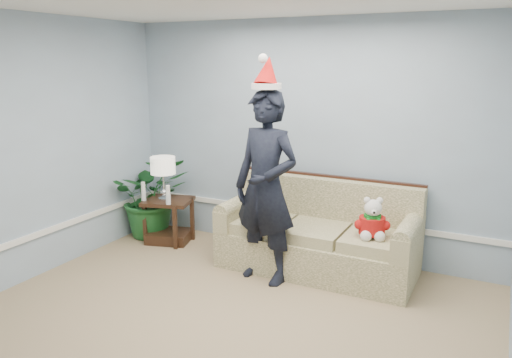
{
  "coord_description": "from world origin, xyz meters",
  "views": [
    {
      "loc": [
        2.06,
        -2.83,
        2.23
      ],
      "look_at": [
        -0.16,
        1.55,
        1.06
      ],
      "focal_mm": 35.0,
      "sensor_mm": 36.0,
      "label": 1
    }
  ],
  "objects_px": {
    "houseplant": "(152,196)",
    "teddy_bear": "(372,223)",
    "sofa": "(319,238)",
    "side_table": "(169,225)",
    "man": "(266,187)",
    "table_lamp": "(163,167)"
  },
  "relations": [
    {
      "from": "sofa",
      "to": "side_table",
      "type": "height_order",
      "value": "sofa"
    },
    {
      "from": "houseplant",
      "to": "man",
      "type": "xyz_separation_m",
      "value": [
        1.9,
        -0.54,
        0.46
      ]
    },
    {
      "from": "houseplant",
      "to": "teddy_bear",
      "type": "distance_m",
      "value": 2.91
    },
    {
      "from": "sofa",
      "to": "houseplant",
      "type": "relative_size",
      "value": 1.97
    },
    {
      "from": "side_table",
      "to": "table_lamp",
      "type": "distance_m",
      "value": 0.75
    },
    {
      "from": "man",
      "to": "side_table",
      "type": "bearing_deg",
      "value": 174.44
    },
    {
      "from": "man",
      "to": "teddy_bear",
      "type": "distance_m",
      "value": 1.11
    },
    {
      "from": "table_lamp",
      "to": "man",
      "type": "height_order",
      "value": "man"
    },
    {
      "from": "teddy_bear",
      "to": "side_table",
      "type": "bearing_deg",
      "value": 157.39
    },
    {
      "from": "sofa",
      "to": "man",
      "type": "distance_m",
      "value": 0.91
    },
    {
      "from": "side_table",
      "to": "man",
      "type": "xyz_separation_m",
      "value": [
        1.57,
        -0.45,
        0.77
      ]
    },
    {
      "from": "houseplant",
      "to": "man",
      "type": "bearing_deg",
      "value": -15.89
    },
    {
      "from": "side_table",
      "to": "teddy_bear",
      "type": "xyz_separation_m",
      "value": [
        2.58,
        -0.12,
        0.45
      ]
    },
    {
      "from": "houseplant",
      "to": "teddy_bear",
      "type": "bearing_deg",
      "value": -4.13
    },
    {
      "from": "man",
      "to": "teddy_bear",
      "type": "xyz_separation_m",
      "value": [
        1.01,
        0.33,
        -0.32
      ]
    },
    {
      "from": "houseplant",
      "to": "man",
      "type": "distance_m",
      "value": 2.02
    },
    {
      "from": "houseplant",
      "to": "teddy_bear",
      "type": "relative_size",
      "value": 2.51
    },
    {
      "from": "sofa",
      "to": "man",
      "type": "relative_size",
      "value": 1.06
    },
    {
      "from": "side_table",
      "to": "houseplant",
      "type": "distance_m",
      "value": 0.46
    },
    {
      "from": "side_table",
      "to": "man",
      "type": "height_order",
      "value": "man"
    },
    {
      "from": "sofa",
      "to": "houseplant",
      "type": "bearing_deg",
      "value": 179.55
    },
    {
      "from": "houseplant",
      "to": "teddy_bear",
      "type": "height_order",
      "value": "houseplant"
    }
  ]
}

